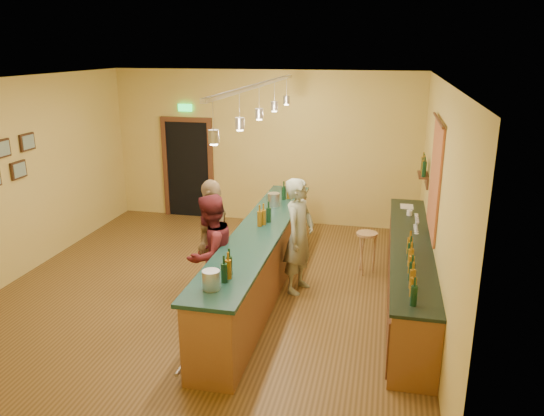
% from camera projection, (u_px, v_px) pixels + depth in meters
% --- Properties ---
extents(floor, '(7.00, 7.00, 0.00)m').
position_uv_depth(floor, '(213.00, 288.00, 8.34)').
color(floor, '#503617').
rests_on(floor, ground).
extents(ceiling, '(6.50, 7.00, 0.02)m').
position_uv_depth(ceiling, '(206.00, 80.00, 7.40)').
color(ceiling, silver).
rests_on(ceiling, wall_back).
extents(wall_back, '(6.50, 0.02, 3.20)m').
position_uv_depth(wall_back, '(264.00, 148.00, 11.14)').
color(wall_back, gold).
rests_on(wall_back, floor).
extents(wall_front, '(6.50, 0.02, 3.20)m').
position_uv_depth(wall_front, '(79.00, 293.00, 4.60)').
color(wall_front, gold).
rests_on(wall_front, floor).
extents(wall_left, '(0.02, 7.00, 3.20)m').
position_uv_depth(wall_left, '(18.00, 179.00, 8.54)').
color(wall_left, gold).
rests_on(wall_left, floor).
extents(wall_right, '(0.02, 7.00, 3.20)m').
position_uv_depth(wall_right, '(437.00, 204.00, 7.20)').
color(wall_right, gold).
rests_on(wall_right, floor).
extents(doorway, '(1.15, 0.09, 2.48)m').
position_uv_depth(doorway, '(188.00, 166.00, 11.60)').
color(doorway, black).
rests_on(doorway, wall_back).
extents(tapestry, '(0.03, 1.40, 1.60)m').
position_uv_depth(tapestry, '(435.00, 179.00, 7.51)').
color(tapestry, maroon).
rests_on(tapestry, wall_right).
extents(bottle_shelf, '(0.17, 0.55, 0.54)m').
position_uv_depth(bottle_shelf, '(424.00, 168.00, 8.97)').
color(bottle_shelf, '#4B2816').
rests_on(bottle_shelf, wall_right).
extents(back_counter, '(0.60, 4.55, 1.27)m').
position_uv_depth(back_counter, '(409.00, 272.00, 7.75)').
color(back_counter, brown).
rests_on(back_counter, floor).
extents(tasting_bar, '(0.73, 5.10, 1.38)m').
position_uv_depth(tasting_bar, '(260.00, 256.00, 8.00)').
color(tasting_bar, brown).
rests_on(tasting_bar, floor).
extents(pendant_track, '(0.11, 4.60, 0.50)m').
position_uv_depth(pendant_track, '(259.00, 97.00, 7.31)').
color(pendant_track, silver).
rests_on(pendant_track, ceiling).
extents(bartender, '(0.59, 0.74, 1.79)m').
position_uv_depth(bartender, '(299.00, 236.00, 8.03)').
color(bartender, gray).
rests_on(bartender, floor).
extents(customer_a, '(0.92, 1.02, 1.73)m').
position_uv_depth(customer_a, '(210.00, 255.00, 7.39)').
color(customer_a, '#59191E').
rests_on(customer_a, floor).
extents(customer_b, '(0.45, 1.06, 1.80)m').
position_uv_depth(customer_b, '(213.00, 237.00, 7.95)').
color(customer_b, '#997A51').
rests_on(customer_b, floor).
extents(bar_stool, '(0.35, 0.35, 0.72)m').
position_uv_depth(bar_stool, '(367.00, 241.00, 8.74)').
color(bar_stool, '#986745').
rests_on(bar_stool, floor).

